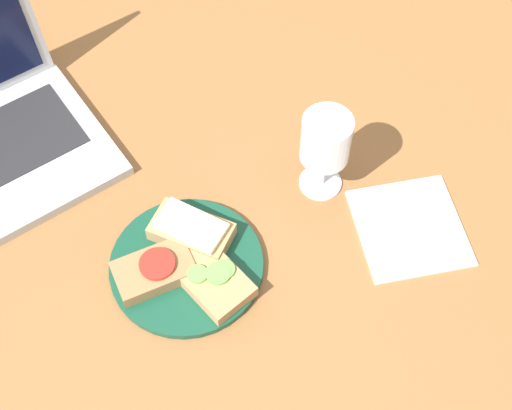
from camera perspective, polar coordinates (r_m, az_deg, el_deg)
name	(u,v)px	position (r cm, az deg, el deg)	size (l,w,h in cm)	color
wooden_table	(237,227)	(103.53, -1.51, -1.76)	(140.00, 140.00, 3.00)	brown
plate	(187,266)	(98.53, -5.58, -4.84)	(21.16, 21.16, 1.12)	#144733
sandwich_with_tomato	(154,270)	(96.66, -8.13, -5.18)	(11.50, 8.10, 2.81)	#937047
sandwich_with_cucumber	(211,278)	(95.53, -3.62, -5.83)	(8.14, 12.06, 2.49)	#A88456
sandwich_with_cheese	(191,230)	(98.82, -5.19, -2.03)	(10.89, 12.60, 3.18)	#A88456
wine_glass	(326,143)	(98.29, 5.59, 4.99)	(7.00, 7.00, 14.34)	white
napkin	(410,228)	(103.79, 12.18, -1.77)	(14.80, 15.43, 0.40)	white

